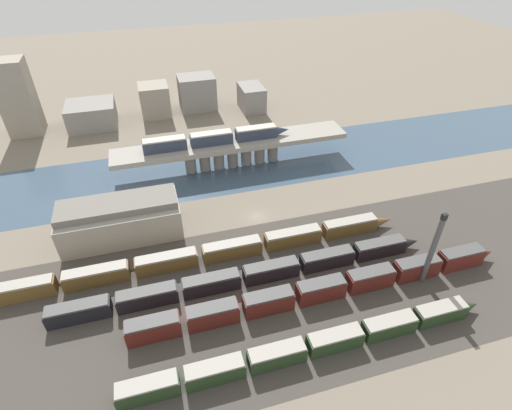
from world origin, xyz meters
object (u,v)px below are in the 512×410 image
train_yard_outer (207,254)px  train_yard_mid (326,289)px  warehouse_building (121,219)px  signal_tower (432,250)px  train_yard_near (313,346)px  train_on_bridge (217,138)px  train_yard_far (249,276)px

train_yard_outer → train_yard_mid: bearing=-38.3°
warehouse_building → signal_tower: bearing=-28.7°
train_yard_near → signal_tower: bearing=18.1°
train_yard_near → train_yard_outer: train_yard_outer is taller
train_yard_near → train_yard_outer: (-13.09, 26.52, 0.10)m
train_yard_mid → warehouse_building: bearing=141.3°
train_on_bridge → train_yard_outer: (-9.99, -36.60, -7.73)m
train_yard_outer → signal_tower: (40.51, -17.55, 6.49)m
train_yard_mid → warehouse_building: warehouse_building is taller
train_on_bridge → warehouse_building: train_on_bridge is taller
train_on_bridge → warehouse_building: bearing=-139.9°
train_yard_mid → signal_tower: signal_tower is taller
train_yard_outer → warehouse_building: 22.10m
train_on_bridge → train_yard_mid: (10.10, -52.47, -7.47)m
signal_tower → train_yard_mid: bearing=175.3°
train_yard_near → train_yard_far: bearing=108.9°
train_yard_near → train_yard_mid: (7.01, 10.64, 0.36)m
train_yard_outer → train_on_bridge: bearing=74.7°
train_yard_mid → train_yard_far: 15.30m
train_on_bridge → train_yard_mid: bearing=-79.1°
train_yard_outer → warehouse_building: size_ratio=3.30×
train_yard_mid → signal_tower: 21.41m
train_yard_near → signal_tower: signal_tower is taller
train_on_bridge → signal_tower: bearing=-60.6°
warehouse_building → train_yard_outer: bearing=-39.2°
train_yard_mid → train_yard_near: bearing=-123.4°
train_yard_mid → train_yard_outer: bearing=141.7°
train_yard_far → train_yard_outer: train_yard_outer is taller
train_yard_far → warehouse_building: 32.64m
train_yard_far → train_yard_outer: bearing=129.5°
train_yard_outer → signal_tower: 44.62m
train_yard_near → train_yard_far: (-6.26, 18.25, 0.06)m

